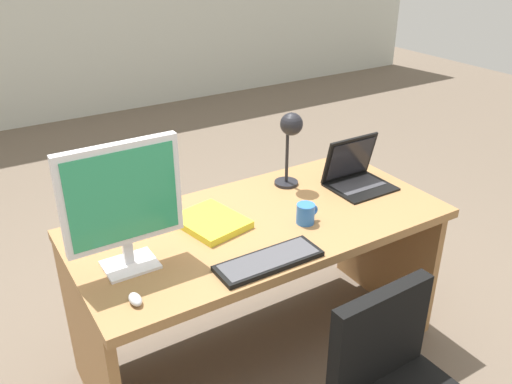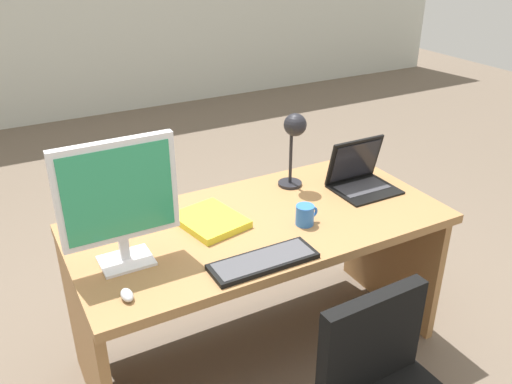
# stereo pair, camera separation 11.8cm
# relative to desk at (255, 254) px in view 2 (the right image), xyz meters

# --- Properties ---
(ground) EXTENTS (12.00, 12.00, 0.00)m
(ground) POSITION_rel_desk_xyz_m (0.00, 1.45, -0.55)
(ground) COLOR #6B5B4C
(desk) EXTENTS (1.67, 0.81, 0.75)m
(desk) POSITION_rel_desk_xyz_m (0.00, 0.00, 0.00)
(desk) COLOR #9E7042
(desk) RESTS_ON ground
(monitor) EXTENTS (0.45, 0.16, 0.51)m
(monitor) POSITION_rel_desk_xyz_m (-0.62, -0.09, 0.50)
(monitor) COLOR silver
(monitor) RESTS_ON desk
(laptop) EXTENTS (0.30, 0.26, 0.24)m
(laptop) POSITION_rel_desk_xyz_m (0.59, 0.02, 0.28)
(laptop) COLOR black
(laptop) RESTS_ON desk
(keyboard) EXTENTS (0.43, 0.15, 0.02)m
(keyboard) POSITION_rel_desk_xyz_m (-0.16, -0.35, 0.22)
(keyboard) COLOR black
(keyboard) RESTS_ON desk
(mouse) EXTENTS (0.04, 0.08, 0.03)m
(mouse) POSITION_rel_desk_xyz_m (-0.68, -0.32, 0.22)
(mouse) COLOR #B7BABF
(mouse) RESTS_ON desk
(desk_lamp) EXTENTS (0.12, 0.14, 0.38)m
(desk_lamp) POSITION_rel_desk_xyz_m (0.30, 0.17, 0.49)
(desk_lamp) COLOR black
(desk_lamp) RESTS_ON desk
(book) EXTENTS (0.30, 0.34, 0.03)m
(book) POSITION_rel_desk_xyz_m (-0.21, 0.03, 0.22)
(book) COLOR yellow
(book) RESTS_ON desk
(coffee_mug) EXTENTS (0.11, 0.08, 0.09)m
(coffee_mug) POSITION_rel_desk_xyz_m (0.15, -0.17, 0.25)
(coffee_mug) COLOR blue
(coffee_mug) RESTS_ON desk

